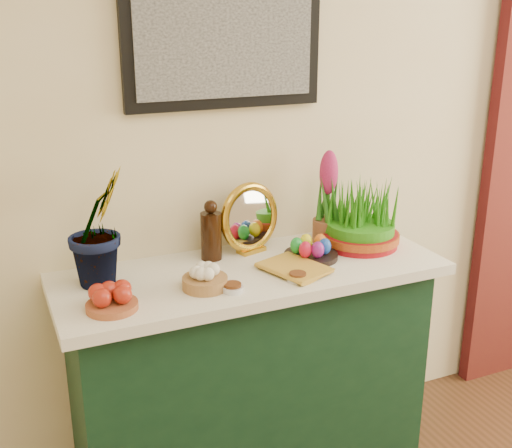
{
  "coord_description": "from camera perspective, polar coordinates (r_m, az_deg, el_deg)",
  "views": [
    {
      "loc": [
        -1.29,
        0.04,
        1.78
      ],
      "look_at": [
        -0.45,
        1.95,
        1.07
      ],
      "focal_mm": 45.0,
      "sensor_mm": 36.0,
      "label": 1
    }
  ],
  "objects": [
    {
      "name": "sideboard",
      "position": [
        2.53,
        -0.47,
        -13.65
      ],
      "size": [
        1.3,
        0.45,
        0.85
      ],
      "primitive_type": "cube",
      "color": "#12331C",
      "rests_on": "ground"
    },
    {
      "name": "tablecloth",
      "position": [
        2.32,
        -0.5,
        -4.32
      ],
      "size": [
        1.4,
        0.55,
        0.04
      ],
      "primitive_type": "cube",
      "color": "white",
      "rests_on": "sideboard"
    },
    {
      "name": "hyacinth_green",
      "position": [
        2.16,
        -13.94,
        1.35
      ],
      "size": [
        0.34,
        0.34,
        0.53
      ],
      "primitive_type": "imported",
      "rotation": [
        0.0,
        0.0,
        0.63
      ],
      "color": "#256818",
      "rests_on": "tablecloth"
    },
    {
      "name": "apple_bowl",
      "position": [
        2.04,
        -12.72,
        -6.55
      ],
      "size": [
        0.18,
        0.18,
        0.08
      ],
      "color": "#9B4E2A",
      "rests_on": "tablecloth"
    },
    {
      "name": "garlic_basket",
      "position": [
        2.14,
        -4.57,
        -4.86
      ],
      "size": [
        0.2,
        0.2,
        0.08
      ],
      "color": "#A47142",
      "rests_on": "tablecloth"
    },
    {
      "name": "vinegar_cruet",
      "position": [
        2.36,
        -4.01,
        -0.83
      ],
      "size": [
        0.08,
        0.08,
        0.23
      ],
      "color": "black",
      "rests_on": "tablecloth"
    },
    {
      "name": "mirror",
      "position": [
        2.42,
        -0.55,
        0.49
      ],
      "size": [
        0.27,
        0.13,
        0.27
      ],
      "color": "gold",
      "rests_on": "tablecloth"
    },
    {
      "name": "book",
      "position": [
        2.22,
        1.87,
        -4.47
      ],
      "size": [
        0.22,
        0.27,
        0.03
      ],
      "primitive_type": "imported",
      "rotation": [
        0.0,
        0.0,
        0.33
      ],
      "color": "gold",
      "rests_on": "tablecloth"
    },
    {
      "name": "spice_dish_left",
      "position": [
        2.12,
        -2.09,
        -5.69
      ],
      "size": [
        0.07,
        0.07,
        0.03
      ],
      "color": "silver",
      "rests_on": "tablecloth"
    },
    {
      "name": "spice_dish_right",
      "position": [
        2.2,
        3.72,
        -4.72
      ],
      "size": [
        0.07,
        0.07,
        0.03
      ],
      "color": "silver",
      "rests_on": "tablecloth"
    },
    {
      "name": "egg_plate",
      "position": [
        2.39,
        4.94,
        -2.37
      ],
      "size": [
        0.25,
        0.25,
        0.08
      ],
      "color": "black",
      "rests_on": "tablecloth"
    },
    {
      "name": "hyacinth_pink",
      "position": [
        2.52,
        6.39,
        1.99
      ],
      "size": [
        0.11,
        0.11,
        0.37
      ],
      "color": "brown",
      "rests_on": "tablecloth"
    },
    {
      "name": "wheatgrass_sabzeh",
      "position": [
        2.52,
        9.3,
        0.48
      ],
      "size": [
        0.31,
        0.31,
        0.25
      ],
      "color": "maroon",
      "rests_on": "tablecloth"
    }
  ]
}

